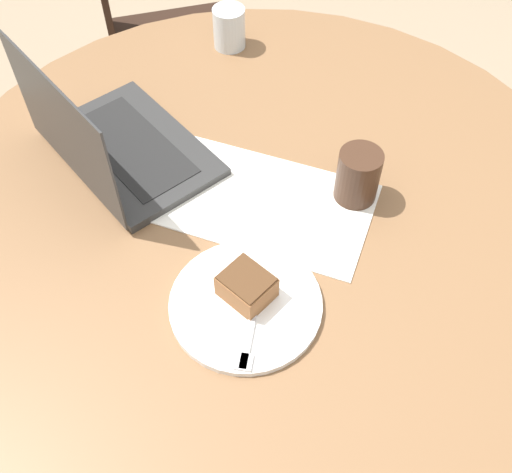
{
  "coord_description": "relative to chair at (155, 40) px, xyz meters",
  "views": [
    {
      "loc": [
        0.08,
        -0.72,
        1.57
      ],
      "look_at": [
        0.0,
        -0.11,
        0.78
      ],
      "focal_mm": 42.0,
      "sensor_mm": 36.0,
      "label": 1
    }
  ],
  "objects": [
    {
      "name": "ground_plane",
      "position": [
        0.43,
        -0.83,
        -0.48
      ],
      "size": [
        12.0,
        12.0,
        0.0
      ],
      "primitive_type": "plane",
      "color": "gray"
    },
    {
      "name": "chair",
      "position": [
        0.0,
        0.0,
        0.0
      ],
      "size": [
        0.55,
        0.55,
        0.95
      ],
      "rotation": [
        0.0,
        0.0,
        5.11
      ],
      "color": "black",
      "rests_on": "ground_plane"
    },
    {
      "name": "plate",
      "position": [
        0.44,
        -1.05,
        0.26
      ],
      "size": [
        0.25,
        0.25,
        0.01
      ],
      "color": "white",
      "rests_on": "dining_table"
    },
    {
      "name": "coffee_glass",
      "position": [
        0.6,
        -0.79,
        0.31
      ],
      "size": [
        0.08,
        0.08,
        0.11
      ],
      "color": "#3D2619",
      "rests_on": "dining_table"
    },
    {
      "name": "fork",
      "position": [
        0.44,
        -1.1,
        0.27
      ],
      "size": [
        0.03,
        0.17,
        0.0
      ],
      "rotation": [
        0.0,
        0.0,
        4.67
      ],
      "color": "silver",
      "rests_on": "plate"
    },
    {
      "name": "laptop",
      "position": [
        0.14,
        -0.76,
        0.3
      ],
      "size": [
        0.41,
        0.4,
        0.24
      ],
      "rotation": [
        0.0,
        0.0,
        5.54
      ],
      "color": "#2D2D2D",
      "rests_on": "dining_table"
    },
    {
      "name": "water_glass",
      "position": [
        0.3,
        -0.36,
        0.3
      ],
      "size": [
        0.07,
        0.07,
        0.09
      ],
      "color": "silver",
      "rests_on": "dining_table"
    },
    {
      "name": "dining_table",
      "position": [
        0.43,
        -0.83,
        0.12
      ],
      "size": [
        1.27,
        1.27,
        0.74
      ],
      "color": "brown",
      "rests_on": "ground_plane"
    },
    {
      "name": "cake_slice",
      "position": [
        0.43,
        -1.04,
        0.29
      ],
      "size": [
        0.1,
        0.1,
        0.05
      ],
      "rotation": [
        0.0,
        0.0,
        5.67
      ],
      "color": "brown",
      "rests_on": "plate"
    },
    {
      "name": "paper_document",
      "position": [
        0.42,
        -0.83,
        0.26
      ],
      "size": [
        0.45,
        0.32,
        0.0
      ],
      "rotation": [
        0.0,
        0.0,
        -0.23
      ],
      "color": "white",
      "rests_on": "dining_table"
    }
  ]
}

